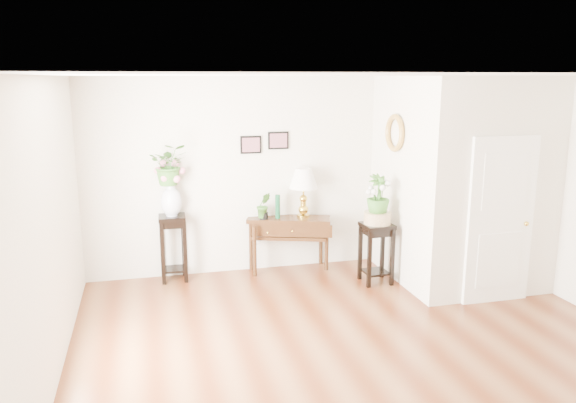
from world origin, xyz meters
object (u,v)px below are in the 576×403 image
object	(u,v)px
table_lamp	(303,193)
plant_stand_b	(376,253)
console_table	(289,244)
plant_stand_a	(173,248)

from	to	relation	value
table_lamp	plant_stand_b	world-z (taller)	table_lamp
console_table	plant_stand_a	distance (m)	1.66
console_table	table_lamp	bearing A→B (deg)	18.56
console_table	plant_stand_b	distance (m)	1.31
plant_stand_a	plant_stand_b	distance (m)	2.81
console_table	plant_stand_a	bearing A→B (deg)	-161.44
table_lamp	plant_stand_a	distance (m)	2.00
console_table	table_lamp	xyz separation A→B (m)	(0.22, 0.00, 0.75)
plant_stand_a	plant_stand_b	size ratio (longest dim) A/B	1.10
plant_stand_b	plant_stand_a	bearing A→B (deg)	163.61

